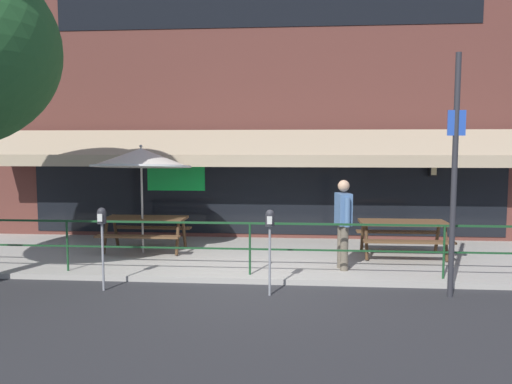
{
  "coord_description": "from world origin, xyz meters",
  "views": [
    {
      "loc": [
        0.84,
        -8.62,
        2.46
      ],
      "look_at": [
        0.01,
        1.6,
        1.5
      ],
      "focal_mm": 35.0,
      "sensor_mm": 36.0,
      "label": 1
    }
  ],
  "objects_px": {
    "picnic_table_left": "(145,224)",
    "street_sign_pole": "(454,174)",
    "parking_meter_near": "(102,224)",
    "pedestrian_walking": "(343,220)",
    "parking_meter_far": "(270,226)",
    "picnic_table_centre": "(403,229)",
    "patio_umbrella_left": "(141,158)"
  },
  "relations": [
    {
      "from": "picnic_table_left",
      "to": "pedestrian_walking",
      "type": "xyz_separation_m",
      "value": [
        4.24,
        -1.28,
        0.35
      ]
    },
    {
      "from": "picnic_table_left",
      "to": "street_sign_pole",
      "type": "distance_m",
      "value": 6.53
    },
    {
      "from": "parking_meter_near",
      "to": "pedestrian_walking",
      "type": "bearing_deg",
      "value": 18.78
    },
    {
      "from": "patio_umbrella_left",
      "to": "street_sign_pole",
      "type": "xyz_separation_m",
      "value": [
        5.86,
        -2.37,
        -0.17
      ]
    },
    {
      "from": "patio_umbrella_left",
      "to": "street_sign_pole",
      "type": "relative_size",
      "value": 0.61
    },
    {
      "from": "parking_meter_near",
      "to": "street_sign_pole",
      "type": "xyz_separation_m",
      "value": [
        5.77,
        0.12,
        0.86
      ]
    },
    {
      "from": "parking_meter_near",
      "to": "parking_meter_far",
      "type": "relative_size",
      "value": 1.0
    },
    {
      "from": "street_sign_pole",
      "to": "parking_meter_near",
      "type": "bearing_deg",
      "value": -178.83
    },
    {
      "from": "picnic_table_centre",
      "to": "parking_meter_near",
      "type": "height_order",
      "value": "parking_meter_near"
    },
    {
      "from": "pedestrian_walking",
      "to": "parking_meter_near",
      "type": "height_order",
      "value": "pedestrian_walking"
    },
    {
      "from": "picnic_table_centre",
      "to": "street_sign_pole",
      "type": "bearing_deg",
      "value": -83.97
    },
    {
      "from": "patio_umbrella_left",
      "to": "street_sign_pole",
      "type": "distance_m",
      "value": 6.32
    },
    {
      "from": "picnic_table_centre",
      "to": "patio_umbrella_left",
      "type": "distance_m",
      "value": 5.79
    },
    {
      "from": "picnic_table_left",
      "to": "parking_meter_near",
      "type": "relative_size",
      "value": 1.27
    },
    {
      "from": "picnic_table_left",
      "to": "pedestrian_walking",
      "type": "bearing_deg",
      "value": -16.85
    },
    {
      "from": "patio_umbrella_left",
      "to": "parking_meter_near",
      "type": "bearing_deg",
      "value": -87.9
    },
    {
      "from": "parking_meter_far",
      "to": "patio_umbrella_left",
      "type": "bearing_deg",
      "value": 138.92
    },
    {
      "from": "pedestrian_walking",
      "to": "street_sign_pole",
      "type": "bearing_deg",
      "value": -38.53
    },
    {
      "from": "street_sign_pole",
      "to": "parking_meter_far",
      "type": "bearing_deg",
      "value": -176.65
    },
    {
      "from": "picnic_table_centre",
      "to": "parking_meter_far",
      "type": "bearing_deg",
      "value": -135.59
    },
    {
      "from": "pedestrian_walking",
      "to": "parking_meter_near",
      "type": "xyz_separation_m",
      "value": [
        -4.14,
        -1.41,
        0.09
      ]
    },
    {
      "from": "picnic_table_centre",
      "to": "parking_meter_near",
      "type": "relative_size",
      "value": 1.27
    },
    {
      "from": "patio_umbrella_left",
      "to": "pedestrian_walking",
      "type": "distance_m",
      "value": 4.51
    },
    {
      "from": "picnic_table_left",
      "to": "street_sign_pole",
      "type": "bearing_deg",
      "value": -23.73
    },
    {
      "from": "patio_umbrella_left",
      "to": "parking_meter_near",
      "type": "distance_m",
      "value": 2.7
    },
    {
      "from": "parking_meter_near",
      "to": "parking_meter_far",
      "type": "height_order",
      "value": "same"
    },
    {
      "from": "picnic_table_centre",
      "to": "parking_meter_far",
      "type": "relative_size",
      "value": 1.27
    },
    {
      "from": "picnic_table_left",
      "to": "street_sign_pole",
      "type": "xyz_separation_m",
      "value": [
        5.86,
        -2.57,
        1.3
      ]
    },
    {
      "from": "parking_meter_near",
      "to": "street_sign_pole",
      "type": "relative_size",
      "value": 0.36
    },
    {
      "from": "patio_umbrella_left",
      "to": "street_sign_pole",
      "type": "height_order",
      "value": "street_sign_pole"
    },
    {
      "from": "street_sign_pole",
      "to": "picnic_table_left",
      "type": "bearing_deg",
      "value": 156.27
    },
    {
      "from": "picnic_table_left",
      "to": "parking_meter_near",
      "type": "xyz_separation_m",
      "value": [
        0.09,
        -2.69,
        0.44
      ]
    }
  ]
}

